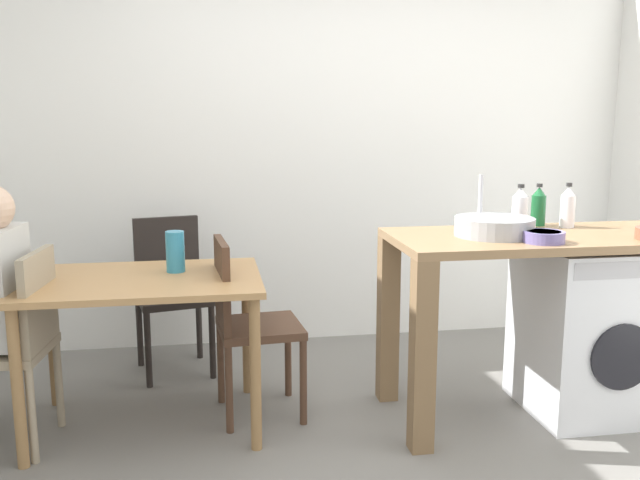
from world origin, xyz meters
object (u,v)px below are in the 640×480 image
Objects in this scene: bottle_tall_green at (520,208)px; bottle_clear_small at (568,207)px; chair_opposite at (245,318)px; dining_table at (144,297)px; mixing_bowl at (544,236)px; washing_machine at (587,328)px; bottle_squat_brown at (538,207)px; vase at (175,252)px; chair_spare_by_wall at (171,285)px; chair_person_seat at (17,338)px.

bottle_clear_small reaches higher than bottle_tall_green.
chair_opposite is at bearing 178.86° from bottle_clear_small.
bottle_tall_green is (1.42, 0.00, 0.51)m from chair_opposite.
mixing_bowl is at bearing -11.50° from dining_table.
bottle_squat_brown is at bearing 121.23° from washing_machine.
vase reaches higher than chair_opposite.
bottle_squat_brown is (1.94, -0.67, 0.51)m from chair_spare_by_wall.
dining_table is at bearing 168.50° from mixing_bowl.
mixing_bowl is at bearing -15.73° from vase.
chair_person_seat is 1.00× the size of chair_opposite.
chair_opposite is at bearing 172.84° from washing_machine.
dining_table is 1.22× the size of chair_opposite.
washing_machine is 0.67m from mixing_bowl.
bottle_tall_green is 1.12× the size of vase.
mixing_bowl is (2.36, -0.26, 0.44)m from chair_person_seat.
chair_opposite is 1.47m from mixing_bowl.
vase is (-1.67, 0.47, -0.11)m from mixing_bowl.
chair_person_seat is 1.05× the size of washing_machine.
bottle_squat_brown is (1.55, 0.05, 0.51)m from chair_opposite.
bottle_tall_green is 0.14m from bottle_squat_brown.
dining_table is 0.79m from chair_spare_by_wall.
dining_table is 1.88m from mixing_bowl.
chair_spare_by_wall is 0.75m from vase.
bottle_clear_small is 2.00m from vase.
bottle_tall_green is 1.02× the size of bottle_squat_brown.
bottle_clear_small reaches higher than chair_spare_by_wall.
bottle_tall_green is 1.76m from vase.
chair_person_seat is at bearing -163.37° from vase.
chair_spare_by_wall is 4.50× the size of vase.
bottle_tall_green reaches higher than chair_person_seat.
washing_machine is at bearing 27.89° from mixing_bowl.
bottle_clear_small is at bearing -37.06° from bottle_squat_brown.
bottle_squat_brown is at bearing -79.29° from chair_person_seat.
chair_person_seat is at bearing -176.35° from bottle_tall_green.
chair_opposite reaches higher than washing_machine.
mixing_bowl is at bearing -152.11° from washing_machine.
vase is at bearing 172.41° from washing_machine.
washing_machine is at bearing -75.45° from bottle_clear_small.
chair_opposite is 4.07× the size of bottle_squat_brown.
washing_machine is at bearing 143.32° from chair_spare_by_wall.
chair_opposite is 0.83m from chair_spare_by_wall.
bottle_squat_brown reaches higher than chair_opposite.
vase reaches higher than washing_machine.
bottle_clear_small is (0.24, -0.04, 0.00)m from bottle_tall_green.
bottle_clear_small is (2.69, 0.12, 0.52)m from chair_person_seat.
chair_opposite is at bearing 105.74° from chair_spare_by_wall.
dining_table is 0.27m from vase.
mixing_bowl reaches higher than washing_machine.
mixing_bowl is 0.94× the size of vase.
bottle_squat_brown is at bearing 86.98° from chair_opposite.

